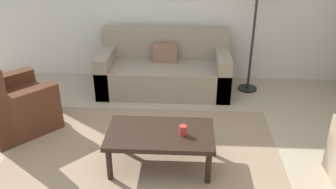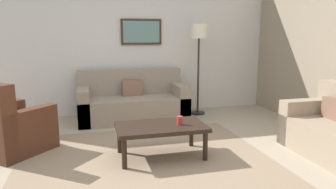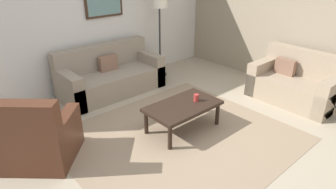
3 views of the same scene
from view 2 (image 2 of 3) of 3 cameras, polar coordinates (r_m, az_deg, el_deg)
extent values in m
plane|color=tan|center=(3.83, -3.91, -12.35)|extent=(8.00, 8.00, 0.00)
cube|color=silver|center=(6.10, -8.73, 9.69)|extent=(6.00, 0.12, 2.80)
cube|color=#927B60|center=(3.83, -3.91, -12.30)|extent=(3.04, 2.76, 0.01)
cube|color=gray|center=(5.67, -6.42, -2.47)|extent=(1.92, 0.89, 0.42)
cube|color=gray|center=(5.94, -6.92, 0.39)|extent=(1.92, 0.24, 0.88)
cube|color=gray|center=(5.59, -15.17, -1.91)|extent=(0.20, 0.89, 0.62)
cube|color=gray|center=(5.83, 1.94, -1.04)|extent=(0.20, 0.89, 0.62)
cube|color=brown|center=(5.71, -6.55, 1.19)|extent=(0.36, 0.12, 0.28)
cube|color=gray|center=(4.85, 24.39, -4.43)|extent=(0.86, 0.20, 0.62)
cube|color=brown|center=(4.59, 28.31, -2.37)|extent=(0.12, 0.36, 0.28)
cube|color=#4C2819|center=(4.58, -26.48, -6.64)|extent=(1.13, 1.13, 0.44)
cube|color=#4C2819|center=(4.31, -24.06, -6.39)|extent=(0.66, 0.70, 0.60)
cylinder|color=black|center=(3.62, -8.01, -10.74)|extent=(0.06, 0.06, 0.36)
cylinder|color=black|center=(3.85, 6.85, -9.41)|extent=(0.06, 0.06, 0.36)
cylinder|color=black|center=(4.11, -8.88, -8.13)|extent=(0.06, 0.06, 0.36)
cylinder|color=black|center=(4.31, 4.30, -7.13)|extent=(0.06, 0.06, 0.36)
cube|color=black|center=(3.88, -1.30, -5.97)|extent=(1.10, 0.64, 0.05)
cylinder|color=#B2332D|center=(3.87, 2.19, -4.78)|extent=(0.08, 0.08, 0.11)
cylinder|color=black|center=(6.11, 5.44, -3.37)|extent=(0.28, 0.28, 0.03)
cylinder|color=#262626|center=(5.98, 5.56, 3.25)|extent=(0.04, 0.04, 1.45)
cylinder|color=beige|center=(5.93, 5.71, 11.47)|extent=(0.32, 0.32, 0.26)
cube|color=#382316|center=(6.07, -4.91, 11.38)|extent=(0.78, 0.04, 0.48)
cube|color=slate|center=(6.05, -4.89, 11.38)|extent=(0.70, 0.01, 0.40)
camera|label=1|loc=(1.50, 58.93, 42.52)|focal=38.65mm
camera|label=3|loc=(2.20, -81.45, 24.57)|focal=30.86mm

